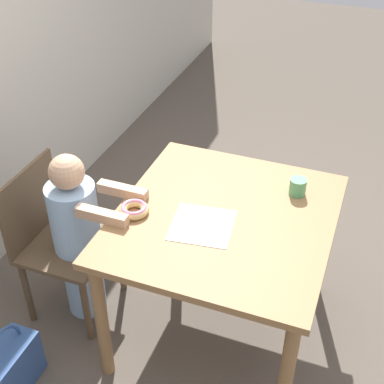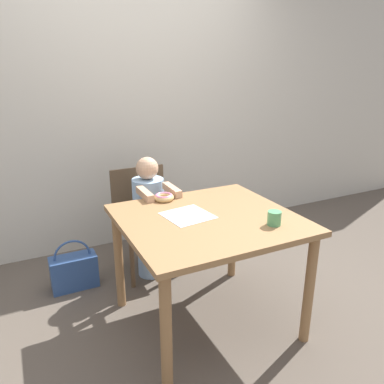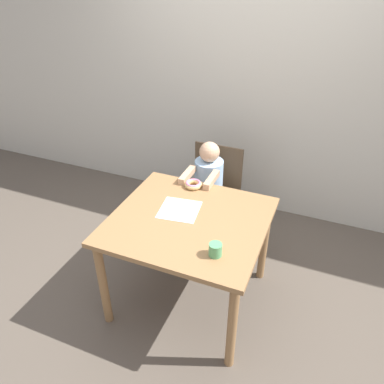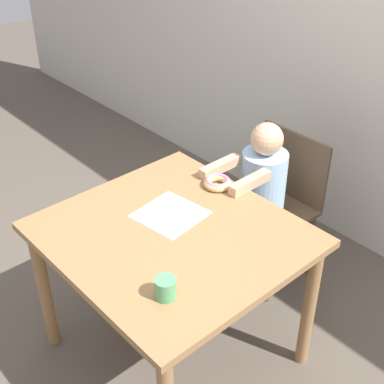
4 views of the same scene
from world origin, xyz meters
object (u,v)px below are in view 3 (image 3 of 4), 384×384
Objects in this scene: handbag at (154,207)px; cup at (215,250)px; chair at (213,191)px; child_figure at (208,193)px; donut at (193,184)px.

handbag is 4.77× the size of cup.
child_figure is (0.00, -0.12, 0.04)m from chair.
donut is at bearing -34.82° from handbag.
donut is at bearing -90.69° from chair.
handbag is at bearing 145.18° from donut.
chair is at bearing 109.93° from cup.
child_figure is 7.16× the size of donut.
chair is 0.86× the size of child_figure.
chair is at bearing 90.00° from child_figure.
chair reaches higher than cup.
child_figure is 2.48× the size of handbag.
handbag is (-0.59, 0.08, -0.35)m from child_figure.
chair is 0.13m from child_figure.
chair is 6.15× the size of donut.
handbag is at bearing -175.60° from chair.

